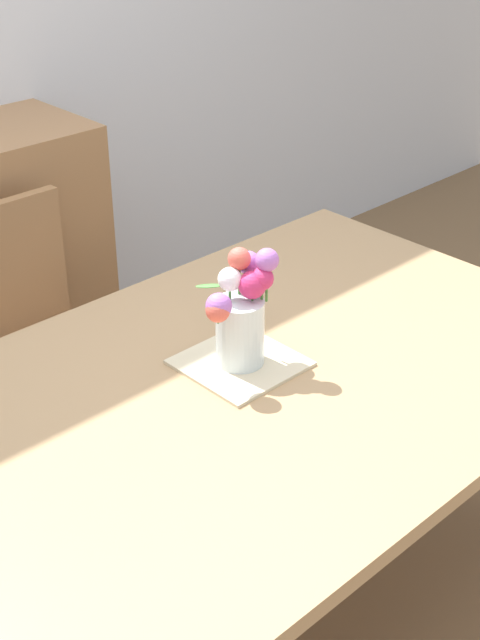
{
  "coord_description": "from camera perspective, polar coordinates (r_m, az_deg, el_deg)",
  "views": [
    {
      "loc": [
        -1.17,
        -1.22,
        1.88
      ],
      "look_at": [
        0.05,
        0.06,
        0.87
      ],
      "focal_mm": 49.84,
      "sensor_mm": 36.0,
      "label": 1
    }
  ],
  "objects": [
    {
      "name": "dining_table",
      "position": [
        2.07,
        0.26,
        -5.74
      ],
      "size": [
        1.79,
        1.11,
        0.75
      ],
      "color": "tan",
      "rests_on": "ground_plane"
    },
    {
      "name": "flower_vase",
      "position": [
        2.02,
        0.05,
        0.56
      ],
      "size": [
        0.21,
        0.16,
        0.28
      ],
      "color": "silver",
      "rests_on": "placemat"
    },
    {
      "name": "chair_far",
      "position": [
        2.75,
        -13.45,
        -0.7
      ],
      "size": [
        0.42,
        0.42,
        0.9
      ],
      "rotation": [
        0.0,
        0.0,
        3.14
      ],
      "color": "#9E7047",
      "rests_on": "ground_plane"
    },
    {
      "name": "ground_plane",
      "position": [
        2.52,
        0.23,
        -18.3
      ],
      "size": [
        12.0,
        12.0,
        0.0
      ],
      "primitive_type": "plane",
      "color": "brown"
    },
    {
      "name": "placemat",
      "position": [
        2.09,
        0.0,
        -2.76
      ],
      "size": [
        0.26,
        0.26,
        0.01
      ],
      "primitive_type": "cube",
      "color": "beige",
      "rests_on": "dining_table"
    }
  ]
}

